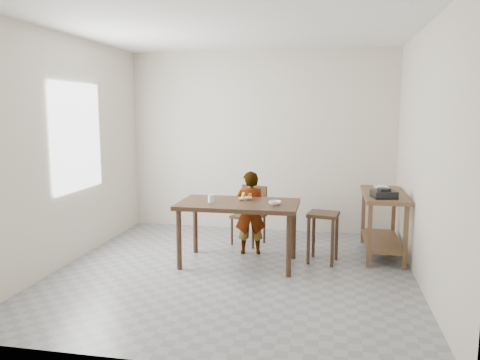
% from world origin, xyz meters
% --- Properties ---
extents(floor, '(4.00, 4.00, 0.04)m').
position_xyz_m(floor, '(0.00, 0.00, -0.02)').
color(floor, gray).
rests_on(floor, ground).
extents(ceiling, '(4.00, 4.00, 0.04)m').
position_xyz_m(ceiling, '(0.00, 0.00, 2.72)').
color(ceiling, white).
rests_on(ceiling, wall_back).
extents(wall_back, '(4.00, 0.04, 2.70)m').
position_xyz_m(wall_back, '(0.00, 2.02, 1.35)').
color(wall_back, beige).
rests_on(wall_back, ground).
extents(wall_front, '(4.00, 0.04, 2.70)m').
position_xyz_m(wall_front, '(0.00, -2.02, 1.35)').
color(wall_front, beige).
rests_on(wall_front, ground).
extents(wall_left, '(0.04, 4.00, 2.70)m').
position_xyz_m(wall_left, '(-2.02, 0.00, 1.35)').
color(wall_left, beige).
rests_on(wall_left, ground).
extents(wall_right, '(0.04, 4.00, 2.70)m').
position_xyz_m(wall_right, '(2.02, 0.00, 1.35)').
color(wall_right, beige).
rests_on(wall_right, ground).
extents(window_pane, '(0.02, 1.10, 1.30)m').
position_xyz_m(window_pane, '(-1.97, 0.20, 1.50)').
color(window_pane, white).
rests_on(window_pane, wall_left).
extents(dining_table, '(1.40, 0.80, 0.75)m').
position_xyz_m(dining_table, '(0.00, 0.30, 0.38)').
color(dining_table, '#392416').
rests_on(dining_table, floor).
extents(prep_counter, '(0.50, 1.20, 0.80)m').
position_xyz_m(prep_counter, '(1.72, 1.00, 0.40)').
color(prep_counter, brown).
rests_on(prep_counter, floor).
extents(child, '(0.43, 0.33, 1.07)m').
position_xyz_m(child, '(0.07, 0.73, 0.53)').
color(child, silver).
rests_on(child, floor).
extents(dining_chair, '(0.49, 0.49, 0.79)m').
position_xyz_m(dining_chair, '(-0.03, 1.16, 0.40)').
color(dining_chair, '#392416').
rests_on(dining_chair, floor).
extents(stool, '(0.40, 0.40, 0.61)m').
position_xyz_m(stool, '(0.99, 0.56, 0.30)').
color(stool, '#392416').
rests_on(stool, floor).
extents(glass_tumbler, '(0.08, 0.08, 0.09)m').
position_xyz_m(glass_tumbler, '(-0.31, 0.23, 0.80)').
color(glass_tumbler, white).
rests_on(glass_tumbler, dining_table).
extents(small_bowl, '(0.15, 0.15, 0.05)m').
position_xyz_m(small_bowl, '(0.44, 0.22, 0.77)').
color(small_bowl, white).
rests_on(small_bowl, dining_table).
extents(banana, '(0.21, 0.18, 0.06)m').
position_xyz_m(banana, '(0.06, 0.43, 0.78)').
color(banana, yellow).
rests_on(banana, dining_table).
extents(serving_bowl, '(0.21, 0.21, 0.05)m').
position_xyz_m(serving_bowl, '(1.70, 1.20, 0.82)').
color(serving_bowl, white).
rests_on(serving_bowl, prep_counter).
extents(gas_burner, '(0.31, 0.31, 0.09)m').
position_xyz_m(gas_burner, '(1.68, 0.64, 0.84)').
color(gas_burner, black).
rests_on(gas_burner, prep_counter).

